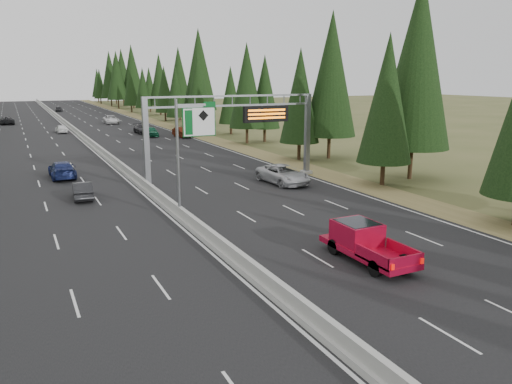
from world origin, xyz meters
The scene contains 17 objects.
road centered at (0.00, 80.00, 0.04)m, with size 32.00×260.00×0.08m, color black.
shoulder_right centered at (17.80, 80.00, 0.03)m, with size 3.60×260.00×0.06m, color olive.
median_barrier centered at (0.00, 80.00, 0.41)m, with size 0.70×260.00×0.85m.
sign_gantry centered at (8.92, 34.88, 5.27)m, with size 16.75×0.98×7.80m.
hov_sign_pole centered at (0.58, 24.97, 4.72)m, with size 2.80×0.50×8.00m.
tree_row_right centered at (22.38, 71.86, 9.10)m, with size 11.11×243.19×18.82m.
silver_minivan centered at (11.84, 31.96, 0.91)m, with size 2.75×5.96×1.66m, color #B7B8BC.
red_pickup centered at (6.29, 13.39, 1.14)m, with size 2.10×5.89×1.92m.
car_ahead_green centered at (10.29, 72.80, 0.87)m, with size 1.86×4.62×1.57m, color #114C30.
car_ahead_dkred centered at (14.50, 69.55, 0.86)m, with size 1.65×4.74×1.56m, color #4F190B.
car_ahead_dkgrey centered at (10.10, 77.81, 0.85)m, with size 2.15×5.28×1.53m, color black.
car_ahead_white centered at (8.63, 98.34, 0.89)m, with size 2.68×5.80×1.61m, color white.
car_ahead_far centered at (2.27, 140.97, 0.78)m, with size 1.66×4.12×1.40m, color black.
car_onc_near centered at (-5.17, 33.81, 0.76)m, with size 1.43×4.10×1.35m, color black.
car_onc_blue centered at (-5.80, 43.33, 0.87)m, with size 2.22×5.45×1.58m, color navy.
car_onc_white centered at (-2.17, 84.47, 0.79)m, with size 1.69×4.19×1.43m, color white.
car_onc_far centered at (-10.56, 106.00, 0.88)m, with size 2.67×5.79×1.61m, color black.
Camera 1 is at (-9.65, -6.57, 9.51)m, focal length 35.00 mm.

